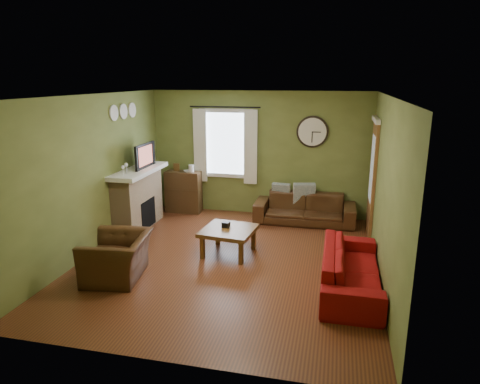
% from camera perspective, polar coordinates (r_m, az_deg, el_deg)
% --- Properties ---
extents(floor, '(4.60, 5.20, 0.00)m').
position_cam_1_polar(floor, '(6.97, -1.56, -9.16)').
color(floor, '#5C2D19').
rests_on(floor, ground).
extents(ceiling, '(4.60, 5.20, 0.00)m').
position_cam_1_polar(ceiling, '(6.37, -1.72, 12.72)').
color(ceiling, white).
rests_on(ceiling, ground).
extents(wall_left, '(0.00, 5.20, 2.60)m').
position_cam_1_polar(wall_left, '(7.45, -19.03, 2.15)').
color(wall_left, olive).
rests_on(wall_left, ground).
extents(wall_right, '(0.00, 5.20, 2.60)m').
position_cam_1_polar(wall_right, '(6.39, 18.77, 0.12)').
color(wall_right, olive).
rests_on(wall_right, ground).
extents(wall_back, '(4.60, 0.00, 2.60)m').
position_cam_1_polar(wall_back, '(9.04, 2.51, 5.10)').
color(wall_back, olive).
rests_on(wall_back, ground).
extents(wall_front, '(4.60, 0.00, 2.60)m').
position_cam_1_polar(wall_front, '(4.20, -10.61, -6.98)').
color(wall_front, olive).
rests_on(wall_front, ground).
extents(fireplace, '(0.40, 1.40, 1.10)m').
position_cam_1_polar(fireplace, '(8.51, -13.44, -1.12)').
color(fireplace, tan).
rests_on(fireplace, floor).
extents(firebox, '(0.04, 0.60, 0.55)m').
position_cam_1_polar(firebox, '(8.50, -12.18, -2.82)').
color(firebox, black).
rests_on(firebox, fireplace).
extents(mantel, '(0.58, 1.60, 0.08)m').
position_cam_1_polar(mantel, '(8.35, -13.50, 2.76)').
color(mantel, white).
rests_on(mantel, fireplace).
extents(tv, '(0.08, 0.60, 0.35)m').
position_cam_1_polar(tv, '(8.44, -13.02, 4.39)').
color(tv, black).
rests_on(tv, mantel).
extents(tv_screen, '(0.02, 0.62, 0.36)m').
position_cam_1_polar(tv_screen, '(8.39, -12.55, 4.75)').
color(tv_screen, '#994C3F').
rests_on(tv_screen, mantel).
extents(medallion_left, '(0.28, 0.28, 0.03)m').
position_cam_1_polar(medallion_left, '(7.99, -16.47, 10.08)').
color(medallion_left, white).
rests_on(medallion_left, wall_left).
extents(medallion_mid, '(0.28, 0.28, 0.03)m').
position_cam_1_polar(medallion_mid, '(8.30, -15.29, 10.32)').
color(medallion_mid, white).
rests_on(medallion_mid, wall_left).
extents(medallion_right, '(0.28, 0.28, 0.03)m').
position_cam_1_polar(medallion_right, '(8.61, -14.19, 10.54)').
color(medallion_right, white).
rests_on(medallion_right, wall_left).
extents(window_pane, '(1.00, 0.02, 1.30)m').
position_cam_1_polar(window_pane, '(9.14, -1.85, 6.48)').
color(window_pane, silver).
rests_on(window_pane, wall_back).
extents(curtain_rod, '(0.03, 0.03, 1.50)m').
position_cam_1_polar(curtain_rod, '(8.96, -2.06, 11.27)').
color(curtain_rod, black).
rests_on(curtain_rod, wall_back).
extents(curtain_left, '(0.28, 0.04, 1.55)m').
position_cam_1_polar(curtain_left, '(9.20, -5.34, 6.18)').
color(curtain_left, silver).
rests_on(curtain_left, wall_back).
extents(curtain_right, '(0.28, 0.04, 1.55)m').
position_cam_1_polar(curtain_right, '(8.92, 1.43, 5.96)').
color(curtain_right, silver).
rests_on(curtain_right, wall_back).
extents(wall_clock, '(0.64, 0.06, 0.64)m').
position_cam_1_polar(wall_clock, '(8.78, 9.63, 7.92)').
color(wall_clock, white).
rests_on(wall_clock, wall_back).
extents(door, '(0.05, 0.90, 2.10)m').
position_cam_1_polar(door, '(8.23, 17.24, 1.68)').
color(door, brown).
rests_on(door, floor).
extents(bookshelf, '(0.76, 0.32, 0.90)m').
position_cam_1_polar(bookshelf, '(9.38, -7.53, 0.04)').
color(bookshelf, '#412C18').
rests_on(bookshelf, floor).
extents(book, '(0.24, 0.26, 0.02)m').
position_cam_1_polar(book, '(9.24, -7.44, 3.06)').
color(book, brown).
rests_on(book, bookshelf).
extents(sofa_brown, '(2.00, 0.78, 0.58)m').
position_cam_1_polar(sofa_brown, '(8.75, 8.61, -2.19)').
color(sofa_brown, '#3A2111').
rests_on(sofa_brown, floor).
extents(pillow_left, '(0.46, 0.22, 0.44)m').
position_cam_1_polar(pillow_left, '(8.85, 8.53, -0.24)').
color(pillow_left, '#8E9C9F').
rests_on(pillow_left, sofa_brown).
extents(pillow_right, '(0.38, 0.15, 0.37)m').
position_cam_1_polar(pillow_right, '(8.93, 5.51, -0.00)').
color(pillow_right, '#8E9C9F').
rests_on(pillow_right, sofa_brown).
extents(sofa_red, '(0.78, 1.99, 0.58)m').
position_cam_1_polar(sofa_red, '(6.21, 14.61, -9.88)').
color(sofa_red, maroon).
rests_on(sofa_red, floor).
extents(armchair, '(1.00, 1.10, 0.64)m').
position_cam_1_polar(armchair, '(6.56, -16.03, -8.35)').
color(armchair, '#3A2111').
rests_on(armchair, floor).
extents(coffee_table, '(0.91, 0.91, 0.44)m').
position_cam_1_polar(coffee_table, '(7.16, -1.52, -6.58)').
color(coffee_table, brown).
rests_on(coffee_table, floor).
extents(tissue_box, '(0.13, 0.13, 0.09)m').
position_cam_1_polar(tissue_box, '(7.17, -1.89, -5.02)').
color(tissue_box, black).
rests_on(tissue_box, coffee_table).
extents(wine_glass_a, '(0.06, 0.06, 0.18)m').
position_cam_1_polar(wine_glass_a, '(7.80, -15.33, 2.77)').
color(wine_glass_a, white).
rests_on(wine_glass_a, mantel).
extents(wine_glass_b, '(0.07, 0.07, 0.20)m').
position_cam_1_polar(wine_glass_b, '(7.91, -14.92, 3.02)').
color(wine_glass_b, white).
rests_on(wine_glass_b, mantel).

